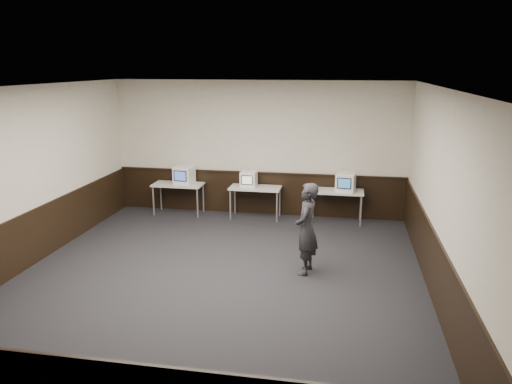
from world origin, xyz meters
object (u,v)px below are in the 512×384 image
desk_center (255,190)px  person (306,229)px  desk_right (337,194)px  emac_left (184,175)px  emac_right (346,182)px  desk_left (178,187)px  emac_center (249,179)px

desk_center → person: person is taller
desk_right → emac_left: size_ratio=2.42×
emac_left → emac_right: (3.84, -0.06, -0.00)m
desk_left → desk_right: (3.80, 0.00, 0.00)m
desk_center → emac_left: size_ratio=2.42×
emac_left → desk_center: bearing=4.2°
emac_right → emac_center: bearing=-172.7°
desk_left → desk_right: size_ratio=1.00×
desk_center → emac_left: bearing=178.6°
emac_left → desk_left: bearing=-158.6°
desk_center → emac_right: 2.10m
desk_center → desk_right: 1.90m
desk_left → desk_center: size_ratio=1.00×
desk_right → emac_center: 2.08m
desk_center → emac_right: bearing=-0.6°
emac_left → emac_center: emac_left is taller
desk_left → emac_center: (1.74, 0.02, 0.25)m
desk_left → emac_left: bearing=15.8°
desk_center → emac_center: size_ratio=3.01×
desk_right → emac_left: bearing=179.3°
desk_left → desk_center: 1.90m
desk_center → person: 3.36m
desk_right → person: person is taller
desk_left → emac_center: size_ratio=3.01×
emac_right → person: bearing=-93.7°
desk_center → emac_center: bearing=174.0°
person → emac_right: bearing=174.7°
desk_center → emac_left: emac_left is taller
desk_left → emac_right: (3.98, -0.02, 0.28)m
emac_left → emac_right: size_ratio=1.00×
desk_center → person: bearing=-64.5°
emac_right → person: (-0.64, -3.01, -0.15)m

